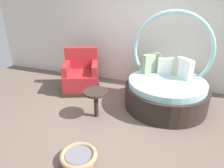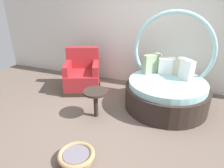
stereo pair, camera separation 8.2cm
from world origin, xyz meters
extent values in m
cube|color=#66564C|center=(0.00, 0.00, -0.01)|extent=(8.00, 8.00, 0.02)
cube|color=silver|center=(0.00, 2.03, 1.42)|extent=(8.00, 0.12, 2.84)
cylinder|color=#2D231E|center=(0.77, 1.01, 0.22)|extent=(1.60, 1.60, 0.44)
cylinder|color=#9ED1D6|center=(0.77, 1.01, 0.50)|extent=(1.48, 1.48, 0.12)
torus|color=#9ED1D6|center=(0.77, 1.46, 1.02)|extent=(1.60, 0.08, 1.60)
cube|color=white|center=(1.05, 1.26, 0.75)|extent=(0.35, 0.37, 0.39)
cube|color=#BCB293|center=(0.88, 1.38, 0.73)|extent=(0.35, 0.20, 0.33)
cube|color=white|center=(0.70, 1.38, 0.73)|extent=(0.35, 0.19, 0.33)
cube|color=#93A37F|center=(0.40, 1.33, 0.76)|extent=(0.35, 0.38, 0.39)
cube|color=#38281E|center=(-1.14, 1.12, 0.05)|extent=(1.04, 1.04, 0.10)
cube|color=#A32328|center=(-1.14, 1.12, 0.27)|extent=(0.99, 0.99, 0.34)
cube|color=#A32328|center=(-1.26, 1.41, 0.69)|extent=(0.76, 0.44, 0.50)
cube|color=#A32328|center=(-1.44, 1.00, 0.55)|extent=(0.37, 0.68, 0.22)
cube|color=#A32328|center=(-0.84, 1.24, 0.55)|extent=(0.37, 0.68, 0.22)
cylinder|color=#9E7F56|center=(-0.16, -0.88, 0.03)|extent=(0.44, 0.44, 0.06)
torus|color=#9E7F56|center=(-0.16, -0.88, 0.10)|extent=(0.51, 0.51, 0.07)
cylinder|color=slate|center=(-0.16, -0.88, 0.08)|extent=(0.36, 0.36, 0.05)
cylinder|color=#2D231E|center=(-0.37, 0.21, 0.24)|extent=(0.08, 0.08, 0.48)
cylinder|color=#2D231E|center=(-0.37, 0.21, 0.50)|extent=(0.44, 0.44, 0.04)
camera|label=1|loc=(0.94, -2.67, 2.09)|focal=32.22mm
camera|label=2|loc=(1.02, -2.65, 2.09)|focal=32.22mm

